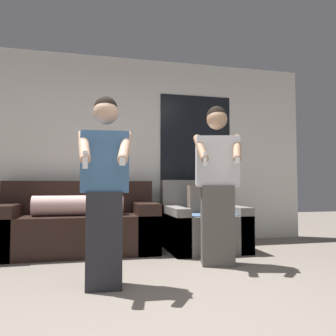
{
  "coord_description": "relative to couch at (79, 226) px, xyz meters",
  "views": [
    {
      "loc": [
        -0.52,
        -1.91,
        0.84
      ],
      "look_at": [
        0.18,
        1.11,
        1.0
      ],
      "focal_mm": 35.0,
      "sensor_mm": 36.0,
      "label": 1
    }
  ],
  "objects": [
    {
      "name": "wall_back",
      "position": [
        0.7,
        0.48,
        1.03
      ],
      "size": [
        5.48,
        0.07,
        2.7
      ],
      "color": "silver",
      "rests_on": "ground_plane"
    },
    {
      "name": "ground_plane",
      "position": [
        0.68,
        -2.36,
        -0.33
      ],
      "size": [
        14.0,
        14.0,
        0.0
      ],
      "primitive_type": "plane",
      "color": "slate"
    },
    {
      "name": "armchair",
      "position": [
        1.58,
        -0.14,
        -0.02
      ],
      "size": [
        0.97,
        0.95,
        0.91
      ],
      "color": "slate",
      "rests_on": "ground_plane"
    },
    {
      "name": "person_left",
      "position": [
        0.26,
        -1.52,
        0.48
      ],
      "size": [
        0.45,
        0.48,
        1.58
      ],
      "color": "#28282D",
      "rests_on": "ground_plane"
    },
    {
      "name": "couch",
      "position": [
        0.0,
        0.0,
        0.0
      ],
      "size": [
        1.93,
        0.88,
        0.89
      ],
      "color": "black",
      "rests_on": "ground_plane"
    },
    {
      "name": "person_right",
      "position": [
        1.45,
        -1.01,
        0.52
      ],
      "size": [
        0.52,
        0.56,
        1.68
      ],
      "color": "#56514C",
      "rests_on": "ground_plane"
    }
  ]
}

